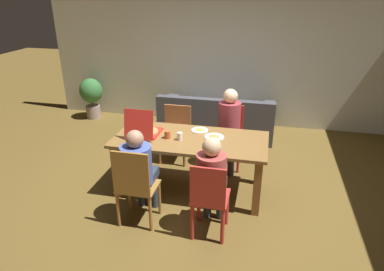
# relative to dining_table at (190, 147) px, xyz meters

# --- Properties ---
(ground_plane) EXTENTS (20.00, 20.00, 0.00)m
(ground_plane) POSITION_rel_dining_table_xyz_m (0.00, 0.00, -0.66)
(ground_plane) COLOR brown
(back_wall) EXTENTS (7.03, 0.12, 2.86)m
(back_wall) POSITION_rel_dining_table_xyz_m (0.00, 2.74, 0.77)
(back_wall) COLOR beige
(back_wall) RESTS_ON ground
(dining_table) EXTENTS (1.99, 0.91, 0.78)m
(dining_table) POSITION_rel_dining_table_xyz_m (0.00, 0.00, 0.00)
(dining_table) COLOR brown
(dining_table) RESTS_ON ground
(chair_0) EXTENTS (0.40, 0.41, 0.93)m
(chair_0) POSITION_rel_dining_table_xyz_m (0.42, -0.89, -0.16)
(chair_0) COLOR #B12F29
(chair_0) RESTS_ON ground
(person_0) EXTENTS (0.32, 0.49, 1.18)m
(person_0) POSITION_rel_dining_table_xyz_m (0.42, -0.76, 0.04)
(person_0) COLOR #303D44
(person_0) RESTS_ON ground
(chair_1) EXTENTS (0.45, 0.39, 0.99)m
(chair_1) POSITION_rel_dining_table_xyz_m (-0.44, -0.88, -0.11)
(chair_1) COLOR olive
(chair_1) RESTS_ON ground
(person_1) EXTENTS (0.35, 0.53, 1.17)m
(person_1) POSITION_rel_dining_table_xyz_m (-0.44, -0.73, 0.04)
(person_1) COLOR #2C3846
(person_1) RESTS_ON ground
(chair_2) EXTENTS (0.41, 0.38, 0.95)m
(chair_2) POSITION_rel_dining_table_xyz_m (0.42, 0.87, -0.13)
(chair_2) COLOR red
(chair_2) RESTS_ON ground
(person_2) EXTENTS (0.32, 0.48, 1.25)m
(person_2) POSITION_rel_dining_table_xyz_m (0.42, 0.74, 0.08)
(person_2) COLOR #443944
(person_2) RESTS_ON ground
(chair_3) EXTENTS (0.46, 0.44, 0.86)m
(chair_3) POSITION_rel_dining_table_xyz_m (-0.44, 0.90, -0.17)
(chair_3) COLOR #965A33
(chair_3) RESTS_ON ground
(pizza_box_0) EXTENTS (0.39, 0.46, 0.40)m
(pizza_box_0) POSITION_rel_dining_table_xyz_m (-0.63, -0.01, 0.18)
(pizza_box_0) COLOR red
(pizza_box_0) RESTS_ON dining_table
(plate_0) EXTENTS (0.23, 0.23, 0.03)m
(plate_0) POSITION_rel_dining_table_xyz_m (0.07, 0.28, 0.13)
(plate_0) COLOR white
(plate_0) RESTS_ON dining_table
(plate_1) EXTENTS (0.26, 0.26, 0.03)m
(plate_1) POSITION_rel_dining_table_xyz_m (0.30, 0.10, 0.13)
(plate_1) COLOR white
(plate_1) RESTS_ON dining_table
(drinking_glass_0) EXTENTS (0.08, 0.08, 0.10)m
(drinking_glass_0) POSITION_rel_dining_table_xyz_m (-0.29, -0.06, 0.17)
(drinking_glass_0) COLOR #B4512A
(drinking_glass_0) RESTS_ON dining_table
(drinking_glass_1) EXTENTS (0.07, 0.07, 0.10)m
(drinking_glass_1) POSITION_rel_dining_table_xyz_m (-0.12, -0.08, 0.17)
(drinking_glass_1) COLOR silver
(drinking_glass_1) RESTS_ON dining_table
(couch) EXTENTS (2.10, 0.88, 0.79)m
(couch) POSITION_rel_dining_table_xyz_m (0.05, 1.99, -0.38)
(couch) COLOR #42444C
(couch) RESTS_ON ground
(potted_plant) EXTENTS (0.47, 0.47, 0.85)m
(potted_plant) POSITION_rel_dining_table_xyz_m (-2.66, 2.32, -0.14)
(potted_plant) COLOR gray
(potted_plant) RESTS_ON ground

